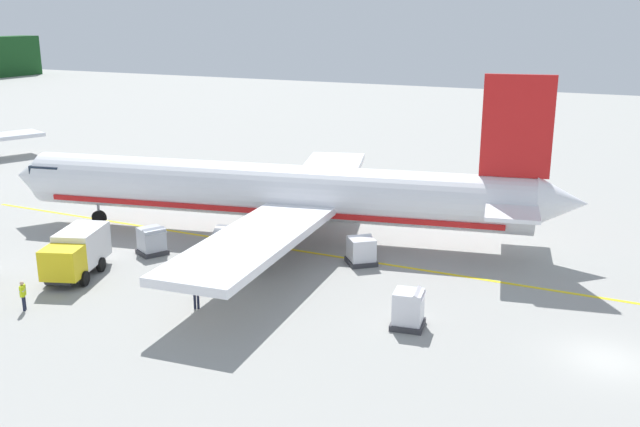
% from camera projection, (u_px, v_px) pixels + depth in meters
% --- Properties ---
extents(airliner_foreground, '(34.46, 41.45, 11.90)m').
position_uv_depth(airliner_foreground, '(277.00, 192.00, 49.98)').
color(airliner_foreground, white).
rests_on(airliner_foreground, ground).
extents(service_truck_baggage, '(5.90, 3.91, 2.75)m').
position_uv_depth(service_truck_baggage, '(77.00, 252.00, 43.32)').
color(service_truck_baggage, yellow).
rests_on(service_truck_baggage, ground).
extents(cargo_container_near, '(2.30, 2.30, 1.93)m').
position_uv_depth(cargo_container_near, '(152.00, 241.00, 47.38)').
color(cargo_container_near, '#333338').
rests_on(cargo_container_near, ground).
extents(cargo_container_mid, '(1.88, 1.88, 2.09)m').
position_uv_depth(cargo_container_mid, '(409.00, 309.00, 36.25)').
color(cargo_container_mid, '#333338').
rests_on(cargo_container_mid, ground).
extents(cargo_container_far, '(2.47, 2.47, 1.86)m').
position_uv_depth(cargo_container_far, '(361.00, 251.00, 45.54)').
color(cargo_container_far, '#333338').
rests_on(cargo_container_far, ground).
extents(crew_marshaller, '(0.55, 0.43, 1.66)m').
position_uv_depth(crew_marshaller, '(23.00, 293.00, 38.35)').
color(crew_marshaller, '#191E33').
rests_on(crew_marshaller, ground).
extents(crew_loader_left, '(0.42, 0.56, 1.78)m').
position_uv_depth(crew_loader_left, '(196.00, 291.00, 38.53)').
color(crew_loader_left, '#191E33').
rests_on(crew_loader_left, ground).
extents(apron_guide_line, '(0.30, 60.00, 0.01)m').
position_uv_depth(apron_guide_line, '(323.00, 255.00, 47.49)').
color(apron_guide_line, yellow).
rests_on(apron_guide_line, ground).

